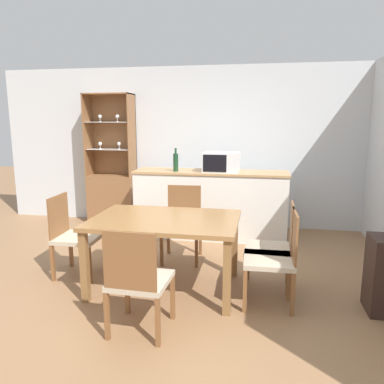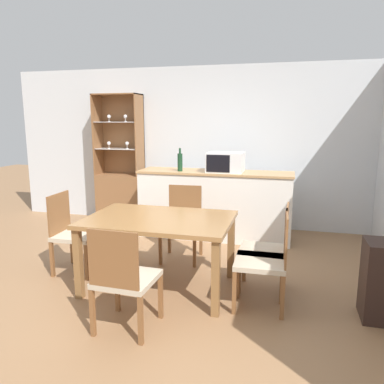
{
  "view_description": "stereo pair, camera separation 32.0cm",
  "coord_description": "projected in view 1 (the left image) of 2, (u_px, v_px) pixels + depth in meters",
  "views": [
    {
      "loc": [
        0.99,
        -3.4,
        1.72
      ],
      "look_at": [
        0.16,
        1.03,
        0.84
      ],
      "focal_mm": 35.0,
      "sensor_mm": 36.0,
      "label": 1
    },
    {
      "loc": [
        1.3,
        -3.33,
        1.72
      ],
      "look_at": [
        0.16,
        1.03,
        0.84
      ],
      "focal_mm": 35.0,
      "sensor_mm": 36.0,
      "label": 2
    }
  ],
  "objects": [
    {
      "name": "display_cabinet",
      "position": [
        112.0,
        188.0,
        6.28
      ],
      "size": [
        0.77,
        0.37,
        2.13
      ],
      "color": "brown",
      "rests_on": "ground_plane"
    },
    {
      "name": "dining_chair_side_right_near",
      "position": [
        274.0,
        258.0,
        3.47
      ],
      "size": [
        0.47,
        0.47,
        0.9
      ],
      "rotation": [
        0.0,
        0.0,
        1.6
      ],
      "color": "#C1B299",
      "rests_on": "ground_plane"
    },
    {
      "name": "kitchen_counter",
      "position": [
        211.0,
        204.0,
        5.5
      ],
      "size": [
        2.22,
        0.58,
        0.99
      ],
      "color": "white",
      "rests_on": "ground_plane"
    },
    {
      "name": "ground_plane",
      "position": [
        158.0,
        292.0,
        3.79
      ],
      "size": [
        18.0,
        18.0,
        0.0
      ],
      "primitive_type": "plane",
      "color": "#936B47"
    },
    {
      "name": "dining_chair_side_left_far",
      "position": [
        74.0,
        235.0,
        4.15
      ],
      "size": [
        0.47,
        0.47,
        0.9
      ],
      "rotation": [
        0.0,
        0.0,
        -1.54
      ],
      "color": "#C1B299",
      "rests_on": "ground_plane"
    },
    {
      "name": "microwave",
      "position": [
        221.0,
        162.0,
        5.33
      ],
      "size": [
        0.51,
        0.41,
        0.28
      ],
      "color": "silver",
      "rests_on": "kitchen_counter"
    },
    {
      "name": "wine_bottle",
      "position": [
        176.0,
        162.0,
        5.36
      ],
      "size": [
        0.07,
        0.07,
        0.33
      ],
      "color": "#193D23",
      "rests_on": "kitchen_counter"
    },
    {
      "name": "dining_chair_side_right_far",
      "position": [
        273.0,
        247.0,
        3.76
      ],
      "size": [
        0.47,
        0.47,
        0.9
      ],
      "rotation": [
        0.0,
        0.0,
        1.54
      ],
      "color": "#C1B299",
      "rests_on": "ground_plane"
    },
    {
      "name": "dining_chair_head_far",
      "position": [
        182.0,
        223.0,
        4.63
      ],
      "size": [
        0.48,
        0.48,
        0.9
      ],
      "rotation": [
        0.0,
        0.0,
        3.19
      ],
      "color": "#C1B299",
      "rests_on": "ground_plane"
    },
    {
      "name": "dining_table",
      "position": [
        165.0,
        227.0,
        3.77
      ],
      "size": [
        1.47,
        1.0,
        0.74
      ],
      "color": "olive",
      "rests_on": "ground_plane"
    },
    {
      "name": "dining_chair_head_near",
      "position": [
        138.0,
        280.0,
        2.99
      ],
      "size": [
        0.47,
        0.47,
        0.9
      ],
      "rotation": [
        0.0,
        0.0,
        -0.04
      ],
      "color": "#C1B299",
      "rests_on": "ground_plane"
    },
    {
      "name": "wall_back",
      "position": [
        200.0,
        147.0,
        6.08
      ],
      "size": [
        6.8,
        0.06,
        2.55
      ],
      "color": "silver",
      "rests_on": "ground_plane"
    }
  ]
}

